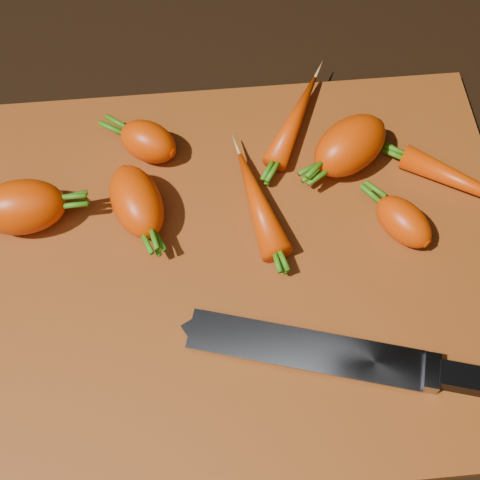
{
  "coord_description": "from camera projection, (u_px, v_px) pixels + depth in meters",
  "views": [
    {
      "loc": [
        -0.03,
        -0.27,
        0.55
      ],
      "look_at": [
        0.0,
        0.01,
        0.03
      ],
      "focal_mm": 50.0,
      "sensor_mm": 36.0,
      "label": 1
    }
  ],
  "objects": [
    {
      "name": "carrot_1",
      "position": [
        148.0,
        142.0,
        0.64
      ],
      "size": [
        0.07,
        0.06,
        0.04
      ],
      "primitive_type": "ellipsoid",
      "rotation": [
        0.0,
        0.0,
        2.55
      ],
      "color": "#D63A03",
      "rests_on": "cutting_board"
    },
    {
      "name": "carrot_6",
      "position": [
        471.0,
        186.0,
        0.62
      ],
      "size": [
        0.12,
        0.1,
        0.02
      ],
      "primitive_type": "ellipsoid",
      "rotation": [
        0.0,
        0.0,
        -0.62
      ],
      "color": "#D63A03",
      "rests_on": "cutting_board"
    },
    {
      "name": "carrot_4",
      "position": [
        404.0,
        222.0,
        0.6
      ],
      "size": [
        0.06,
        0.07,
        0.03
      ],
      "primitive_type": "ellipsoid",
      "rotation": [
        0.0,
        0.0,
        2.16
      ],
      "color": "#D63A03",
      "rests_on": "cutting_board"
    },
    {
      "name": "ground",
      "position": [
        241.0,
        268.0,
        0.61
      ],
      "size": [
        2.0,
        2.0,
        0.01
      ],
      "primitive_type": "cube",
      "color": "black"
    },
    {
      "name": "carrot_2",
      "position": [
        137.0,
        201.0,
        0.6
      ],
      "size": [
        0.07,
        0.09,
        0.04
      ],
      "primitive_type": "ellipsoid",
      "rotation": [
        0.0,
        0.0,
        -1.26
      ],
      "color": "#D63A03",
      "rests_on": "cutting_board"
    },
    {
      "name": "carrot_3",
      "position": [
        350.0,
        146.0,
        0.63
      ],
      "size": [
        0.09,
        0.09,
        0.05
      ],
      "primitive_type": "ellipsoid",
      "rotation": [
        0.0,
        0.0,
        3.75
      ],
      "color": "#D63A03",
      "rests_on": "cutting_board"
    },
    {
      "name": "carrot_7",
      "position": [
        258.0,
        202.0,
        0.61
      ],
      "size": [
        0.05,
        0.12,
        0.03
      ],
      "primitive_type": "ellipsoid",
      "rotation": [
        0.0,
        0.0,
        1.78
      ],
      "color": "#D63A03",
      "rests_on": "cutting_board"
    },
    {
      "name": "cutting_board",
      "position": [
        241.0,
        262.0,
        0.6
      ],
      "size": [
        0.5,
        0.4,
        0.01
      ],
      "primitive_type": "cube",
      "color": "brown",
      "rests_on": "ground"
    },
    {
      "name": "carrot_5",
      "position": [
        295.0,
        119.0,
        0.66
      ],
      "size": [
        0.08,
        0.11,
        0.02
      ],
      "primitive_type": "ellipsoid",
      "rotation": [
        0.0,
        0.0,
        1.09
      ],
      "color": "#D63A03",
      "rests_on": "cutting_board"
    },
    {
      "name": "carrot_0",
      "position": [
        22.0,
        207.0,
        0.6
      ],
      "size": [
        0.08,
        0.06,
        0.05
      ],
      "primitive_type": "ellipsoid",
      "rotation": [
        0.0,
        0.0,
        0.07
      ],
      "color": "#D63A03",
      "rests_on": "cutting_board"
    },
    {
      "name": "knife",
      "position": [
        328.0,
        354.0,
        0.55
      ],
      "size": [
        0.31,
        0.12,
        0.02
      ],
      "rotation": [
        0.0,
        0.0,
        -0.28
      ],
      "color": "gray",
      "rests_on": "cutting_board"
    }
  ]
}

